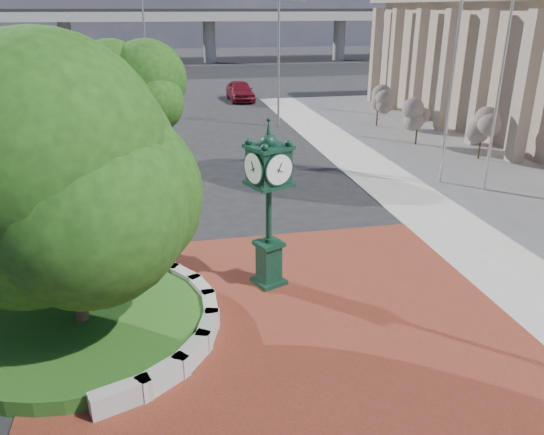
% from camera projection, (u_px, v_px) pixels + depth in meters
% --- Properties ---
extents(ground, '(200.00, 200.00, 0.00)m').
position_uv_depth(ground, '(277.00, 311.00, 14.36)').
color(ground, black).
rests_on(ground, ground).
extents(plaza, '(12.00, 12.00, 0.04)m').
position_uv_depth(plaza, '(285.00, 331.00, 13.44)').
color(plaza, maroon).
rests_on(plaza, ground).
extents(planter_wall, '(2.96, 6.77, 0.54)m').
position_uv_depth(planter_wall, '(175.00, 313.00, 13.75)').
color(planter_wall, '#9E9B93').
rests_on(planter_wall, ground).
extents(grass_bed, '(6.10, 6.10, 0.40)m').
position_uv_depth(grass_bed, '(83.00, 326.00, 13.34)').
color(grass_bed, '#193F12').
rests_on(grass_bed, ground).
extents(overpass, '(90.00, 12.00, 7.50)m').
position_uv_depth(overpass, '(172.00, 16.00, 75.59)').
color(overpass, '#9E9B93').
rests_on(overpass, ground).
extents(tree_planter, '(5.20, 5.20, 6.33)m').
position_uv_depth(tree_planter, '(63.00, 193.00, 12.04)').
color(tree_planter, '#38281C').
rests_on(tree_planter, ground).
extents(tree_street, '(4.40, 4.40, 5.45)m').
position_uv_depth(tree_street, '(135.00, 95.00, 28.78)').
color(tree_street, '#38281C').
rests_on(tree_street, ground).
extents(post_clock, '(1.27, 1.27, 4.89)m').
position_uv_depth(post_clock, '(269.00, 199.00, 14.77)').
color(post_clock, black).
rests_on(post_clock, ground).
extents(parked_car, '(2.16, 5.08, 1.71)m').
position_uv_depth(parked_car, '(240.00, 91.00, 46.42)').
color(parked_car, maroon).
rests_on(parked_car, ground).
extents(flagpole_a, '(1.80, 0.20, 11.50)m').
position_uv_depth(flagpole_a, '(456.00, 52.00, 22.67)').
color(flagpole_a, silver).
rests_on(flagpole_a, ground).
extents(flagpole_b, '(1.54, 0.18, 9.88)m').
position_uv_depth(flagpole_b, '(501.00, 75.00, 21.92)').
color(flagpole_b, silver).
rests_on(flagpole_b, ground).
extents(street_lamp_near, '(1.84, 0.34, 8.19)m').
position_uv_depth(street_lamp_near, '(282.00, 54.00, 34.80)').
color(street_lamp_near, slate).
rests_on(street_lamp_near, ground).
extents(street_lamp_far, '(2.17, 0.83, 9.91)m').
position_uv_depth(street_lamp_far, '(147.00, 28.00, 49.94)').
color(street_lamp_far, slate).
rests_on(street_lamp_far, ground).
extents(shrub_near, '(1.20, 1.20, 2.20)m').
position_uv_depth(shrub_near, '(482.00, 130.00, 28.08)').
color(shrub_near, '#38281C').
rests_on(shrub_near, ground).
extents(shrub_mid, '(1.20, 1.20, 2.20)m').
position_uv_depth(shrub_mid, '(418.00, 118.00, 31.08)').
color(shrub_mid, '#38281C').
rests_on(shrub_mid, ground).
extents(shrub_far, '(1.20, 1.20, 2.20)m').
position_uv_depth(shrub_far, '(378.00, 103.00, 35.98)').
color(shrub_far, '#38281C').
rests_on(shrub_far, ground).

